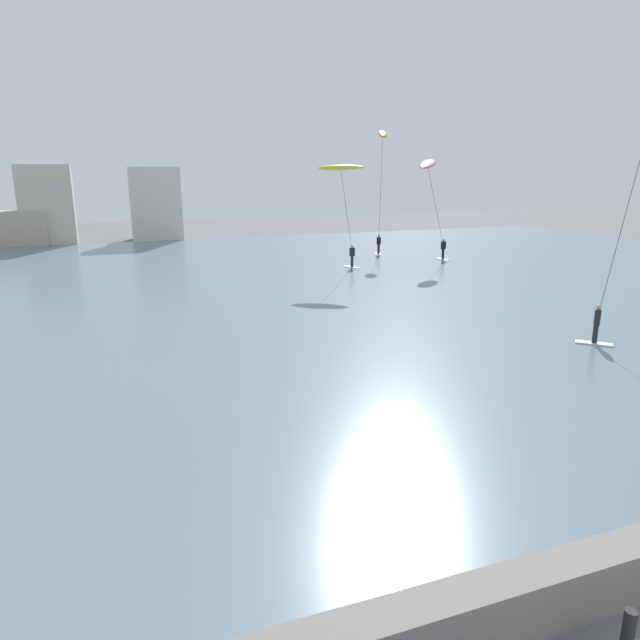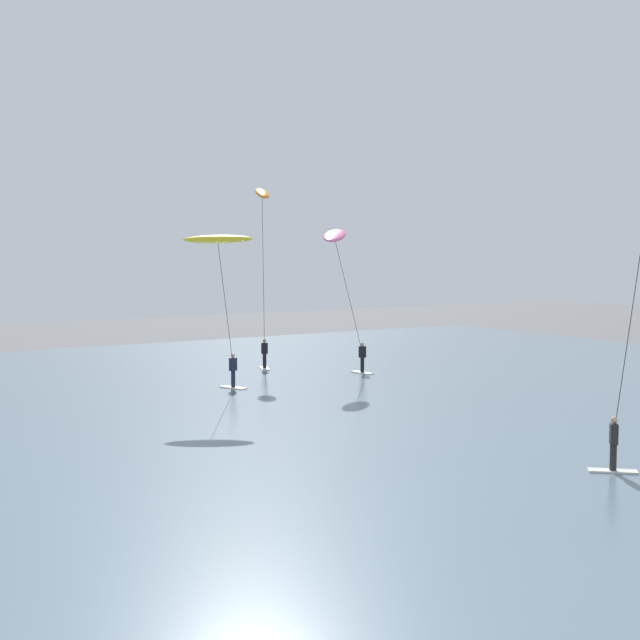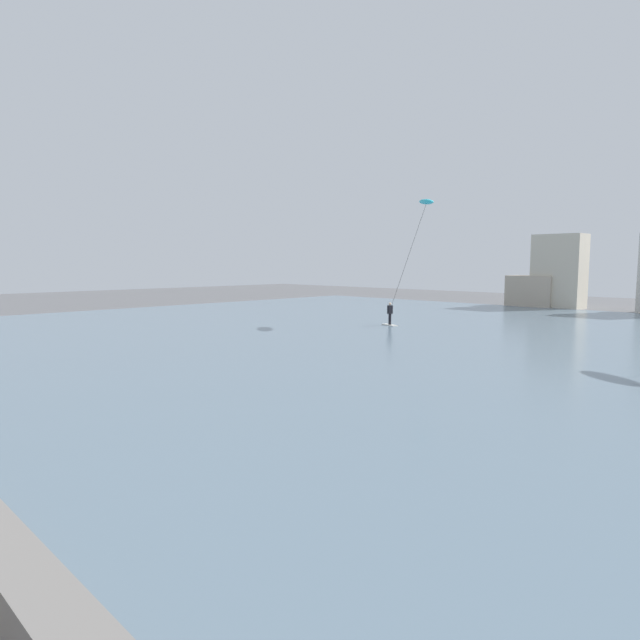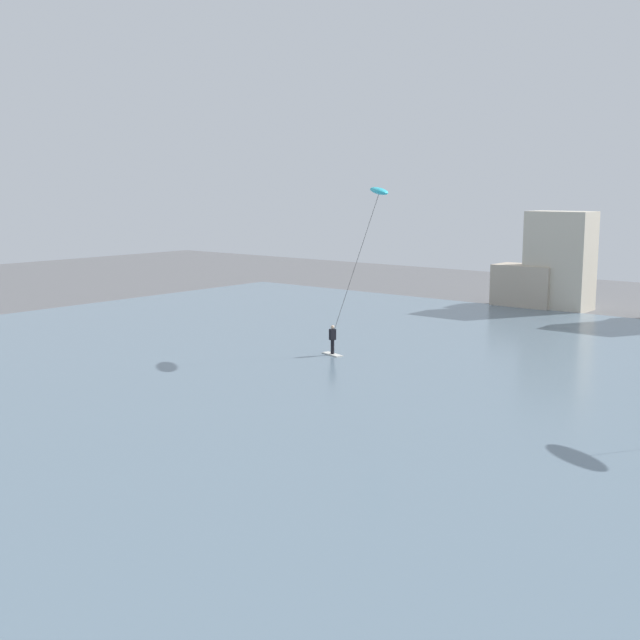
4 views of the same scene
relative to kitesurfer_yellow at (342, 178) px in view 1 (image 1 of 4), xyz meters
The scene contains 6 objects.
seawall_barrier 30.89m from the kitesurfer_yellow, 104.23° to the right, with size 60.00×0.70×1.00m, color slate.
water_bay 10.17m from the kitesurfer_yellow, 160.20° to the right, with size 84.00×52.00×0.10m, color slate.
far_shore_buildings 29.34m from the kitesurfer_yellow, 122.36° to the left, with size 17.18×4.22×7.42m.
kitesurfer_yellow is the anchor object (origin of this frame).
kitesurfer_pink 9.04m from the kitesurfer_yellow, 20.84° to the left, with size 3.25×3.17×7.78m.
kitesurfer_orange 12.39m from the kitesurfer_yellow, 51.49° to the left, with size 2.84×4.85×10.31m.
Camera 1 is at (-7.20, -2.09, 6.98)m, focal length 31.78 mm.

